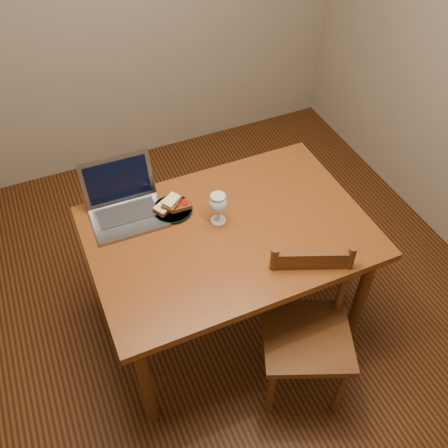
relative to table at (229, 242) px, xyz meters
name	(u,v)px	position (x,y,z in m)	size (l,w,h in m)	color
floor	(214,311)	(-0.06, 0.08, -0.66)	(3.20, 3.20, 0.02)	black
table	(229,242)	(0.00, 0.00, 0.00)	(1.30, 0.90, 0.74)	#4A200C
chair	(308,326)	(0.18, -0.47, -0.18)	(0.52, 0.51, 0.44)	#3B1B0C
plate	(173,210)	(-0.20, 0.22, 0.09)	(0.20, 0.20, 0.02)	black
sandwich_cheese	(165,207)	(-0.23, 0.23, 0.12)	(0.11, 0.06, 0.03)	#381E0C
sandwich_tomato	(180,205)	(-0.16, 0.22, 0.12)	(0.10, 0.06, 0.03)	#381E0C
sandwich_top	(172,202)	(-0.20, 0.23, 0.14)	(0.10, 0.06, 0.03)	#381E0C
milk_glass	(218,208)	(-0.02, 0.07, 0.17)	(0.09, 0.09, 0.17)	white
laptop	(124,200)	(-0.41, 0.32, 0.15)	(0.35, 0.32, 0.25)	slate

